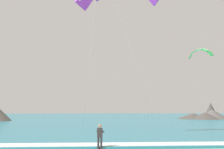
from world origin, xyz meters
TOP-DOWN VIEW (x-y plane):
  - sea at (0.00, 71.30)m, footprint 200.00×120.00m
  - surf_foam at (0.00, 12.30)m, footprint 200.00×1.75m
  - surfboard at (-1.28, 11.28)m, footprint 0.64×1.45m
  - kitesurfer at (-1.27, 11.30)m, footprint 0.57×0.57m
  - kite_distant at (17.41, 39.13)m, footprint 3.65×3.90m
  - headland_right at (25.37, 56.75)m, footprint 12.95×10.81m

SIDE VIEW (x-z plane):
  - surfboard at x=-1.28m, z-range -0.02..0.07m
  - sea at x=0.00m, z-range 0.00..0.20m
  - surf_foam at x=0.00m, z-range 0.20..0.24m
  - kitesurfer at x=-1.27m, z-range 0.10..1.79m
  - headland_right at x=25.37m, z-range -0.93..3.26m
  - kite_distant at x=17.41m, z-range 12.11..13.83m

